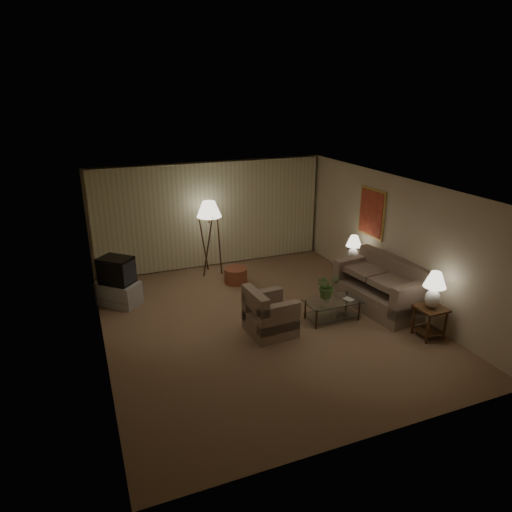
{
  "coord_description": "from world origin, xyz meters",
  "views": [
    {
      "loc": [
        -3.12,
        -7.45,
        4.35
      ],
      "look_at": [
        0.1,
        0.6,
        1.18
      ],
      "focal_mm": 32.0,
      "sensor_mm": 36.0,
      "label": 1
    }
  ],
  "objects_px": {
    "sofa": "(379,289)",
    "floor_lamp": "(210,237)",
    "table_lamp_near": "(434,287)",
    "tv_cabinet": "(119,294)",
    "ottoman": "(236,275)",
    "side_table_far": "(352,269)",
    "armchair": "(270,315)",
    "vase": "(326,299)",
    "crt_tv": "(116,270)",
    "table_lamp_far": "(354,246)",
    "coffee_table": "(332,307)",
    "side_table_near": "(430,317)"
  },
  "relations": [
    {
      "from": "armchair",
      "to": "ottoman",
      "type": "relative_size",
      "value": 1.76
    },
    {
      "from": "tv_cabinet",
      "to": "ottoman",
      "type": "distance_m",
      "value": 2.72
    },
    {
      "from": "crt_tv",
      "to": "ottoman",
      "type": "relative_size",
      "value": 1.48
    },
    {
      "from": "table_lamp_far",
      "to": "ottoman",
      "type": "relative_size",
      "value": 1.13
    },
    {
      "from": "sofa",
      "to": "side_table_far",
      "type": "relative_size",
      "value": 3.6
    },
    {
      "from": "table_lamp_far",
      "to": "coffee_table",
      "type": "bearing_deg",
      "value": -134.4
    },
    {
      "from": "coffee_table",
      "to": "ottoman",
      "type": "relative_size",
      "value": 2.02
    },
    {
      "from": "floor_lamp",
      "to": "coffee_table",
      "type": "bearing_deg",
      "value": -64.67
    },
    {
      "from": "sofa",
      "to": "coffee_table",
      "type": "xyz_separation_m",
      "value": [
        -1.17,
        -0.1,
        -0.15
      ]
    },
    {
      "from": "sofa",
      "to": "table_lamp_far",
      "type": "relative_size",
      "value": 3.51
    },
    {
      "from": "crt_tv",
      "to": "vase",
      "type": "xyz_separation_m",
      "value": [
        3.73,
        -2.29,
        -0.3
      ]
    },
    {
      "from": "side_table_far",
      "to": "crt_tv",
      "type": "xyz_separation_m",
      "value": [
        -5.2,
        0.94,
        0.38
      ]
    },
    {
      "from": "armchair",
      "to": "table_lamp_far",
      "type": "bearing_deg",
      "value": -66.68
    },
    {
      "from": "side_table_near",
      "to": "vase",
      "type": "relative_size",
      "value": 4.19
    },
    {
      "from": "tv_cabinet",
      "to": "ottoman",
      "type": "xyz_separation_m",
      "value": [
        2.71,
        0.18,
        -0.07
      ]
    },
    {
      "from": "floor_lamp",
      "to": "ottoman",
      "type": "relative_size",
      "value": 3.39
    },
    {
      "from": "side_table_far",
      "to": "ottoman",
      "type": "relative_size",
      "value": 1.1
    },
    {
      "from": "side_table_near",
      "to": "table_lamp_far",
      "type": "height_order",
      "value": "table_lamp_far"
    },
    {
      "from": "side_table_far",
      "to": "side_table_near",
      "type": "bearing_deg",
      "value": -90.0
    },
    {
      "from": "armchair",
      "to": "floor_lamp",
      "type": "distance_m",
      "value": 3.35
    },
    {
      "from": "vase",
      "to": "floor_lamp",
      "type": "bearing_deg",
      "value": 113.15
    },
    {
      "from": "side_table_near",
      "to": "coffee_table",
      "type": "height_order",
      "value": "side_table_near"
    },
    {
      "from": "side_table_far",
      "to": "vase",
      "type": "xyz_separation_m",
      "value": [
        -1.47,
        -1.35,
        0.08
      ]
    },
    {
      "from": "vase",
      "to": "ottoman",
      "type": "bearing_deg",
      "value": 112.33
    },
    {
      "from": "side_table_far",
      "to": "tv_cabinet",
      "type": "relative_size",
      "value": 0.61
    },
    {
      "from": "armchair",
      "to": "coffee_table",
      "type": "distance_m",
      "value": 1.36
    },
    {
      "from": "coffee_table",
      "to": "table_lamp_far",
      "type": "bearing_deg",
      "value": 45.6
    },
    {
      "from": "ottoman",
      "to": "vase",
      "type": "relative_size",
      "value": 3.8
    },
    {
      "from": "crt_tv",
      "to": "tv_cabinet",
      "type": "bearing_deg",
      "value": 0.0
    },
    {
      "from": "sofa",
      "to": "crt_tv",
      "type": "distance_m",
      "value": 5.52
    },
    {
      "from": "coffee_table",
      "to": "vase",
      "type": "bearing_deg",
      "value": 180.0
    },
    {
      "from": "table_lamp_near",
      "to": "table_lamp_far",
      "type": "bearing_deg",
      "value": 90.0
    },
    {
      "from": "sofa",
      "to": "crt_tv",
      "type": "xyz_separation_m",
      "value": [
        -5.05,
        2.19,
        0.36
      ]
    },
    {
      "from": "table_lamp_far",
      "to": "side_table_near",
      "type": "bearing_deg",
      "value": -90.0
    },
    {
      "from": "sofa",
      "to": "floor_lamp",
      "type": "distance_m",
      "value": 4.21
    },
    {
      "from": "tv_cabinet",
      "to": "armchair",
      "type": "bearing_deg",
      "value": 0.61
    },
    {
      "from": "coffee_table",
      "to": "floor_lamp",
      "type": "distance_m",
      "value": 3.68
    },
    {
      "from": "side_table_near",
      "to": "coffee_table",
      "type": "relative_size",
      "value": 0.54
    },
    {
      "from": "side_table_far",
      "to": "vase",
      "type": "height_order",
      "value": "side_table_far"
    },
    {
      "from": "tv_cabinet",
      "to": "coffee_table",
      "type": "bearing_deg",
      "value": 12.47
    },
    {
      "from": "armchair",
      "to": "side_table_near",
      "type": "bearing_deg",
      "value": -118.48
    },
    {
      "from": "sofa",
      "to": "side_table_far",
      "type": "bearing_deg",
      "value": 165.42
    },
    {
      "from": "sofa",
      "to": "table_lamp_near",
      "type": "relative_size",
      "value": 3.1
    },
    {
      "from": "coffee_table",
      "to": "sofa",
      "type": "bearing_deg",
      "value": 4.88
    },
    {
      "from": "coffee_table",
      "to": "ottoman",
      "type": "distance_m",
      "value": 2.74
    },
    {
      "from": "side_table_far",
      "to": "tv_cabinet",
      "type": "xyz_separation_m",
      "value": [
        -5.2,
        0.94,
        -0.15
      ]
    },
    {
      "from": "coffee_table",
      "to": "armchair",
      "type": "bearing_deg",
      "value": -179.29
    },
    {
      "from": "armchair",
      "to": "ottoman",
      "type": "height_order",
      "value": "armchair"
    },
    {
      "from": "sofa",
      "to": "table_lamp_near",
      "type": "distance_m",
      "value": 1.48
    },
    {
      "from": "table_lamp_far",
      "to": "vase",
      "type": "relative_size",
      "value": 4.3
    }
  ]
}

